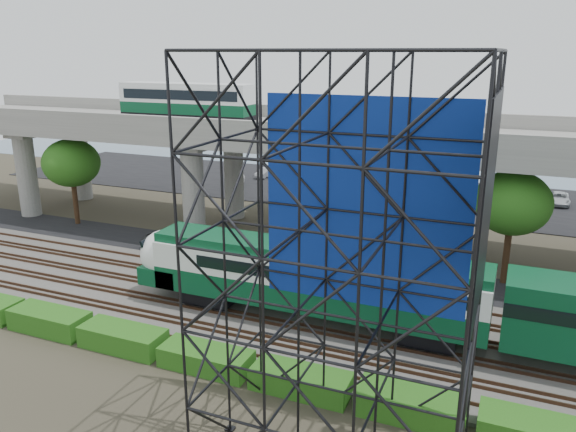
% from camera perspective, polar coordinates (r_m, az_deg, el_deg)
% --- Properties ---
extents(ground, '(140.00, 140.00, 0.00)m').
position_cam_1_polar(ground, '(32.56, -5.90, -11.07)').
color(ground, '#474233').
rests_on(ground, ground).
extents(ballast_bed, '(90.00, 12.00, 0.20)m').
position_cam_1_polar(ballast_bed, '(34.09, -4.28, -9.52)').
color(ballast_bed, slate).
rests_on(ballast_bed, ground).
extents(service_road, '(90.00, 5.00, 0.08)m').
position_cam_1_polar(service_road, '(41.22, 1.07, -4.84)').
color(service_road, black).
rests_on(service_road, ground).
extents(parking_lot, '(90.00, 18.00, 0.08)m').
position_cam_1_polar(parking_lot, '(62.69, 9.03, 2.42)').
color(parking_lot, black).
rests_on(parking_lot, ground).
extents(harbor_water, '(140.00, 40.00, 0.03)m').
position_cam_1_polar(harbor_water, '(83.79, 12.69, 5.72)').
color(harbor_water, slate).
rests_on(harbor_water, ground).
extents(rail_tracks, '(90.00, 9.52, 0.16)m').
position_cam_1_polar(rail_tracks, '(34.01, -4.29, -9.24)').
color(rail_tracks, '#472D1E').
rests_on(rail_tracks, ballast_bed).
extents(commuter_train, '(29.30, 3.06, 4.30)m').
position_cam_1_polar(commuter_train, '(30.80, 6.19, -6.81)').
color(commuter_train, black).
rests_on(commuter_train, rail_tracks).
extents(overpass, '(80.00, 12.00, 12.40)m').
position_cam_1_polar(overpass, '(44.40, 2.67, 7.63)').
color(overpass, '#9E9B93').
rests_on(overpass, ground).
extents(scaffold_tower, '(9.36, 6.36, 15.00)m').
position_cam_1_polar(scaffold_tower, '(19.54, 5.28, -6.25)').
color(scaffold_tower, black).
rests_on(scaffold_tower, ground).
extents(hedge_strip, '(34.60, 1.80, 1.20)m').
position_cam_1_polar(hedge_strip, '(28.59, -8.32, -14.06)').
color(hedge_strip, '#1F5313').
rests_on(hedge_strip, ground).
extents(trees, '(40.94, 16.94, 7.69)m').
position_cam_1_polar(trees, '(46.42, -1.67, 4.71)').
color(trees, '#382314').
rests_on(trees, ground).
extents(suv, '(5.45, 3.85, 1.38)m').
position_cam_1_polar(suv, '(44.86, -11.37, -2.39)').
color(suv, black).
rests_on(suv, service_road).
extents(parked_cars, '(36.39, 9.37, 1.30)m').
position_cam_1_polar(parked_cars, '(62.28, 9.50, 2.91)').
color(parked_cars, white).
rests_on(parked_cars, parking_lot).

